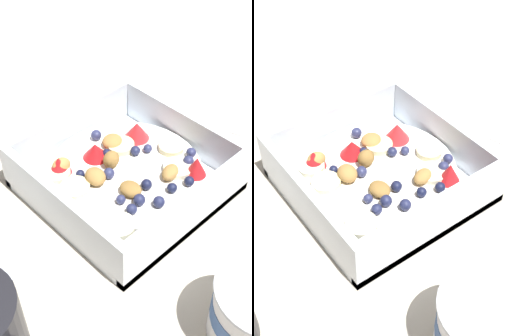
{
  "view_description": "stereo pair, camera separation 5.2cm",
  "coord_description": "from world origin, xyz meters",
  "views": [
    {
      "loc": [
        0.27,
        0.26,
        0.39
      ],
      "look_at": [
        0.01,
        -0.01,
        0.03
      ],
      "focal_mm": 49.17,
      "sensor_mm": 36.0,
      "label": 1
    },
    {
      "loc": [
        0.23,
        0.29,
        0.39
      ],
      "look_at": [
        0.01,
        -0.01,
        0.03
      ],
      "focal_mm": 49.17,
      "sensor_mm": 36.0,
      "label": 2
    }
  ],
  "objects": [
    {
      "name": "fruit_bowl",
      "position": [
        0.01,
        -0.01,
        0.02
      ],
      "size": [
        0.2,
        0.2,
        0.06
      ],
      "color": "white",
      "rests_on": "ground"
    },
    {
      "name": "spoon",
      "position": [
        -0.16,
        0.0,
        0.0
      ],
      "size": [
        0.07,
        0.17,
        0.01
      ],
      "color": "silver",
      "rests_on": "ground"
    },
    {
      "name": "ground_plane",
      "position": [
        0.0,
        0.0,
        0.0
      ],
      "size": [
        2.4,
        2.4,
        0.0
      ],
      "primitive_type": "plane",
      "color": "beige"
    },
    {
      "name": "yogurt_cup",
      "position": [
        0.06,
        0.19,
        0.04
      ],
      "size": [
        0.08,
        0.08,
        0.07
      ],
      "color": "white",
      "rests_on": "ground"
    }
  ]
}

